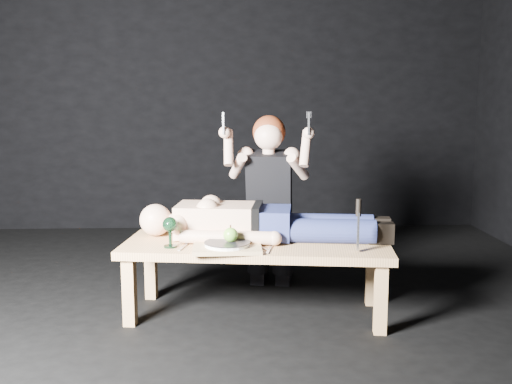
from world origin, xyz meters
TOP-DOWN VIEW (x-y plane):
  - ground at (0.00, 0.00)m, footprint 5.00×5.00m
  - back_wall at (0.00, 2.50)m, footprint 5.00×0.00m
  - table at (0.14, -0.01)m, footprint 1.65×0.80m
  - lying_man at (0.21, 0.10)m, footprint 1.59×0.67m
  - kneeling_woman at (0.26, 0.55)m, footprint 0.76×0.83m
  - serving_tray at (-0.03, -0.18)m, footprint 0.39×0.28m
  - plate at (-0.03, -0.18)m, footprint 0.26×0.26m
  - apple at (-0.01, -0.17)m, footprint 0.08×0.08m
  - goblet at (-0.36, -0.10)m, footprint 0.10×0.10m
  - fork_flat at (-0.29, -0.11)m, footprint 0.05×0.17m
  - knife_flat at (0.21, -0.20)m, footprint 0.05×0.17m
  - spoon_flat at (0.17, -0.13)m, footprint 0.07×0.16m
  - carving_knife at (0.70, -0.26)m, footprint 0.04×0.05m

SIDE VIEW (x-z plane):
  - ground at x=0.00m, z-range 0.00..0.00m
  - table at x=0.14m, z-range 0.00..0.45m
  - fork_flat at x=-0.29m, z-range 0.45..0.46m
  - knife_flat at x=0.21m, z-range 0.45..0.46m
  - spoon_flat at x=0.17m, z-range 0.45..0.46m
  - serving_tray at x=-0.03m, z-range 0.45..0.47m
  - plate at x=-0.03m, z-range 0.47..0.49m
  - apple at x=-0.01m, z-range 0.49..0.58m
  - goblet at x=-0.36m, z-range 0.45..0.63m
  - lying_man at x=0.21m, z-range 0.45..0.71m
  - carving_knife at x=0.70m, z-range 0.45..0.75m
  - kneeling_woman at x=0.26m, z-range 0.00..1.23m
  - back_wall at x=0.00m, z-range -1.00..4.00m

